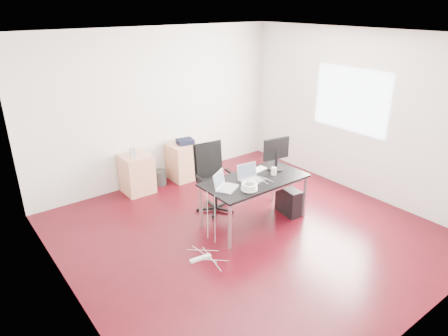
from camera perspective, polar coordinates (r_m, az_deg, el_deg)
room_shell at (r=5.46m, az=3.81°, el=3.68°), size 5.00×5.00×5.00m
desk at (r=5.99m, az=4.43°, el=-2.06°), size 1.60×0.80×0.73m
office_chair at (r=6.42m, az=-1.61°, el=-0.93°), size 0.54×0.56×1.08m
filing_cabinet_left at (r=7.25m, az=-12.34°, el=-0.80°), size 0.50×0.50×0.70m
filing_cabinet_right at (r=7.67m, az=-5.89°, el=0.94°), size 0.50×0.50×0.70m
pc_tower at (r=6.51m, az=9.20°, el=-4.65°), size 0.26×0.47×0.44m
wastebasket at (r=7.54m, az=-9.12°, el=-1.37°), size 0.32×0.32×0.28m
power_strip at (r=5.46m, az=-3.38°, el=-12.76°), size 0.31×0.10×0.04m
laptop_left at (r=5.64m, az=0.02°, el=-2.39°), size 0.41×0.38×0.23m
laptop_right at (r=5.91m, az=3.74°, el=-1.22°), size 0.36×0.29×0.23m
monitor at (r=6.26m, az=7.46°, el=2.28°), size 0.45×0.26×0.51m
keyboard at (r=6.22m, az=4.41°, el=-0.44°), size 0.45×0.18×0.02m
cup_white at (r=6.12m, az=7.12°, el=-0.44°), size 0.09×0.09×0.12m
cup_brown at (r=6.15m, az=7.17°, el=-0.44°), size 0.08×0.08×0.10m
cable_coil at (r=5.60m, az=3.63°, el=-2.71°), size 0.24×0.24×0.11m
power_adapter at (r=5.68m, az=4.07°, el=-2.75°), size 0.09×0.09×0.03m
speaker at (r=7.00m, az=-12.91°, el=2.17°), size 0.11×0.10×0.18m
navy_garment at (r=7.55m, az=-5.58°, el=3.80°), size 0.34×0.29×0.09m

